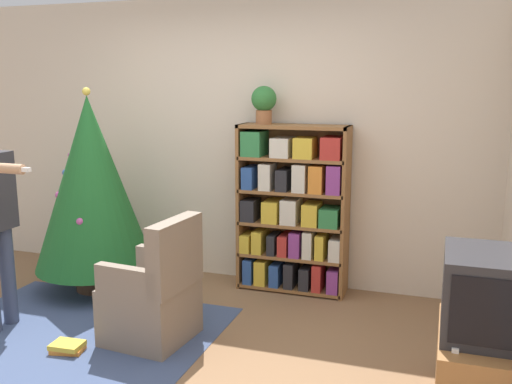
{
  "coord_description": "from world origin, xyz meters",
  "views": [
    {
      "loc": [
        1.85,
        -3.08,
        1.86
      ],
      "look_at": [
        0.54,
        0.83,
        1.05
      ],
      "focal_mm": 40.0,
      "sensor_mm": 36.0,
      "label": 1
    }
  ],
  "objects": [
    {
      "name": "ground_plane",
      "position": [
        0.0,
        0.0,
        0.0
      ],
      "size": [
        14.0,
        14.0,
        0.0
      ],
      "primitive_type": "plane",
      "color": "#846042"
    },
    {
      "name": "wall_back",
      "position": [
        0.0,
        1.9,
        1.3
      ],
      "size": [
        8.0,
        0.1,
        2.6
      ],
      "color": "beige",
      "rests_on": "ground_plane"
    },
    {
      "name": "area_rug",
      "position": [
        -0.71,
        0.27,
        0.0
      ],
      "size": [
        2.08,
        1.64,
        0.01
      ],
      "color": "#3D4C70",
      "rests_on": "ground_plane"
    },
    {
      "name": "bookshelf",
      "position": [
        0.6,
        1.67,
        0.74
      ],
      "size": [
        0.97,
        0.31,
        1.49
      ],
      "color": "brown",
      "rests_on": "ground_plane"
    },
    {
      "name": "tv_stand",
      "position": [
        2.09,
        0.15,
        0.23
      ],
      "size": [
        0.44,
        0.8,
        0.46
      ],
      "color": "#996638",
      "rests_on": "ground_plane"
    },
    {
      "name": "television",
      "position": [
        2.09,
        0.15,
        0.7
      ],
      "size": [
        0.42,
        0.57,
        0.47
      ],
      "color": "#28282D",
      "rests_on": "tv_stand"
    },
    {
      "name": "game_remote",
      "position": [
        1.96,
        -0.09,
        0.47
      ],
      "size": [
        0.04,
        0.12,
        0.02
      ],
      "color": "white",
      "rests_on": "tv_stand"
    },
    {
      "name": "christmas_tree",
      "position": [
        -1.08,
        1.11,
        0.97
      ],
      "size": [
        1.03,
        1.03,
        1.8
      ],
      "color": "#4C3323",
      "rests_on": "ground_plane"
    },
    {
      "name": "armchair",
      "position": [
        -0.08,
        0.36,
        0.32
      ],
      "size": [
        0.62,
        0.61,
        0.92
      ],
      "rotation": [
        0.0,
        0.0,
        -1.67
      ],
      "color": "#7A6B5B",
      "rests_on": "ground_plane"
    },
    {
      "name": "potted_plant",
      "position": [
        0.33,
        1.68,
        1.68
      ],
      "size": [
        0.22,
        0.22,
        0.33
      ],
      "color": "#935B38",
      "rests_on": "bookshelf"
    },
    {
      "name": "book_pile_near_tree",
      "position": [
        -0.65,
        0.76,
        0.06
      ],
      "size": [
        0.22,
        0.17,
        0.12
      ],
      "color": "beige",
      "rests_on": "ground_plane"
    },
    {
      "name": "book_pile_by_chair",
      "position": [
        -0.57,
        -0.01,
        0.04
      ],
      "size": [
        0.24,
        0.18,
        0.07
      ],
      "color": "orange",
      "rests_on": "ground_plane"
    }
  ]
}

